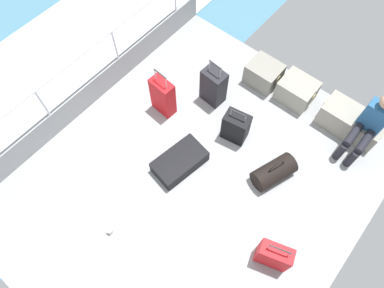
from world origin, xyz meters
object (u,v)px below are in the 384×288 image
(cargo_crate_3, at_px, (364,130))
(suitcase_0, at_px, (163,96))
(cargo_crate_0, at_px, (264,74))
(duffel_bag, at_px, (274,172))
(passenger_seated, at_px, (369,125))
(suitcase_2, at_px, (213,86))
(suitcase_5, at_px, (274,255))
(cargo_crate_1, at_px, (297,91))
(cargo_crate_2, at_px, (341,116))
(suitcase_3, at_px, (180,162))
(paper_cup, at_px, (110,231))
(suitcase_4, at_px, (236,127))

(cargo_crate_3, xyz_separation_m, suitcase_0, (-2.63, -1.56, 0.15))
(cargo_crate_0, relative_size, duffel_bag, 0.80)
(passenger_seated, height_order, duffel_bag, passenger_seated)
(suitcase_2, xyz_separation_m, suitcase_5, (2.15, -1.51, -0.07))
(suitcase_0, bearing_deg, duffel_bag, 3.71)
(cargo_crate_3, xyz_separation_m, suitcase_2, (-2.17, -0.90, 0.14))
(cargo_crate_1, relative_size, passenger_seated, 0.55)
(cargo_crate_1, bearing_deg, passenger_seated, -7.03)
(cargo_crate_2, xyz_separation_m, duffel_bag, (-0.27, -1.40, -0.04))
(cargo_crate_2, height_order, suitcase_0, suitcase_0)
(cargo_crate_1, height_order, suitcase_5, suitcase_5)
(cargo_crate_2, height_order, suitcase_3, cargo_crate_2)
(cargo_crate_1, distance_m, suitcase_0, 2.12)
(suitcase_2, bearing_deg, cargo_crate_1, 40.54)
(suitcase_0, bearing_deg, cargo_crate_3, 30.60)
(suitcase_3, xyz_separation_m, paper_cup, (-0.07, -1.35, -0.06))
(passenger_seated, xyz_separation_m, suitcase_5, (-0.02, -2.23, -0.30))
(cargo_crate_2, relative_size, suitcase_0, 0.70)
(suitcase_0, relative_size, paper_cup, 8.82)
(suitcase_4, bearing_deg, cargo_crate_1, 74.88)
(suitcase_4, xyz_separation_m, suitcase_5, (1.46, -1.18, -0.01))
(cargo_crate_3, relative_size, suitcase_0, 0.59)
(cargo_crate_0, bearing_deg, paper_cup, -91.93)
(cargo_crate_0, distance_m, passenger_seated, 1.79)
(cargo_crate_3, relative_size, passenger_seated, 0.49)
(cargo_crate_0, distance_m, cargo_crate_3, 1.75)
(suitcase_0, relative_size, duffel_bag, 1.29)
(paper_cup, bearing_deg, suitcase_2, 96.64)
(cargo_crate_2, relative_size, cargo_crate_3, 1.19)
(cargo_crate_1, bearing_deg, cargo_crate_2, 0.99)
(cargo_crate_1, bearing_deg, suitcase_5, -64.47)
(cargo_crate_3, height_order, duffel_bag, duffel_bag)
(cargo_crate_2, relative_size, suitcase_5, 0.97)
(passenger_seated, distance_m, suitcase_5, 2.25)
(suitcase_0, distance_m, suitcase_5, 2.75)
(cargo_crate_0, relative_size, suitcase_4, 0.84)
(cargo_crate_0, bearing_deg, suitcase_4, -76.69)
(suitcase_3, distance_m, paper_cup, 1.35)
(cargo_crate_0, height_order, paper_cup, cargo_crate_0)
(suitcase_3, bearing_deg, suitcase_0, 144.89)
(cargo_crate_0, xyz_separation_m, suitcase_0, (-0.88, -1.46, 0.15))
(cargo_crate_1, distance_m, paper_cup, 3.53)
(cargo_crate_0, relative_size, cargo_crate_2, 0.89)
(paper_cup, bearing_deg, cargo_crate_3, 61.93)
(suitcase_0, xyz_separation_m, suitcase_5, (2.61, -0.86, -0.08))
(cargo_crate_0, bearing_deg, suitcase_5, -53.30)
(cargo_crate_1, distance_m, passenger_seated, 1.22)
(cargo_crate_3, height_order, suitcase_2, suitcase_2)
(duffel_bag, bearing_deg, passenger_seated, 62.43)
(cargo_crate_2, bearing_deg, suitcase_5, -81.32)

